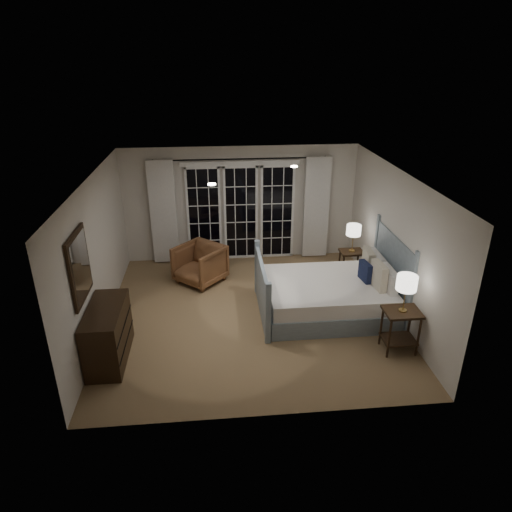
{
  "coord_description": "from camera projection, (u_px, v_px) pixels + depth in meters",
  "views": [
    {
      "loc": [
        -0.59,
        -6.97,
        4.26
      ],
      "look_at": [
        0.11,
        0.17,
        1.05
      ],
      "focal_mm": 32.0,
      "sensor_mm": 36.0,
      "label": 1
    }
  ],
  "objects": [
    {
      "name": "downlight_b",
      "position": [
        212.0,
        184.0,
        6.69
      ],
      "size": [
        0.12,
        0.12,
        0.01
      ],
      "primitive_type": "cylinder",
      "color": "white",
      "rests_on": "ceiling"
    },
    {
      "name": "bed",
      "position": [
        330.0,
        294.0,
        8.08
      ],
      "size": [
        2.37,
        1.71,
        1.39
      ],
      "color": "#8495A0",
      "rests_on": "floor"
    },
    {
      "name": "lamp_left",
      "position": [
        407.0,
        283.0,
        6.67
      ],
      "size": [
        0.3,
        0.3,
        0.59
      ],
      "color": "#B38D47",
      "rests_on": "nightstand_left"
    },
    {
      "name": "mirror",
      "position": [
        80.0,
        267.0,
        6.3
      ],
      "size": [
        0.05,
        0.85,
        1.0
      ],
      "color": "black",
      "rests_on": "wall_left"
    },
    {
      "name": "wall_front",
      "position": [
        269.0,
        333.0,
        5.34
      ],
      "size": [
        5.0,
        0.02,
        2.5
      ],
      "primitive_type": "cube",
      "color": "beige",
      "rests_on": "floor"
    },
    {
      "name": "nightstand_left",
      "position": [
        401.0,
        324.0,
        6.96
      ],
      "size": [
        0.54,
        0.43,
        0.7
      ],
      "color": "black",
      "rests_on": "floor"
    },
    {
      "name": "ceiling",
      "position": [
        250.0,
        176.0,
        7.1
      ],
      "size": [
        5.0,
        5.0,
        0.0
      ],
      "primitive_type": "plane",
      "rotation": [
        3.14,
        0.0,
        0.0
      ],
      "color": "white",
      "rests_on": "wall_back"
    },
    {
      "name": "curtain_left",
      "position": [
        163.0,
        213.0,
        9.67
      ],
      "size": [
        0.55,
        0.1,
        2.25
      ],
      "primitive_type": "cube",
      "color": "silver",
      "rests_on": "curtain_rod"
    },
    {
      "name": "wall_right",
      "position": [
        395.0,
        244.0,
        7.83
      ],
      "size": [
        0.02,
        5.0,
        2.5
      ],
      "primitive_type": "cube",
      "color": "beige",
      "rests_on": "floor"
    },
    {
      "name": "lamp_right",
      "position": [
        354.0,
        230.0,
        8.99
      ],
      "size": [
        0.29,
        0.29,
        0.56
      ],
      "color": "#B38D47",
      "rests_on": "nightstand_right"
    },
    {
      "name": "nightstand_right",
      "position": [
        351.0,
        260.0,
        9.26
      ],
      "size": [
        0.46,
        0.37,
        0.6
      ],
      "color": "black",
      "rests_on": "floor"
    },
    {
      "name": "armchair",
      "position": [
        200.0,
        264.0,
        9.11
      ],
      "size": [
        1.19,
        1.19,
        0.78
      ],
      "primitive_type": "imported",
      "rotation": [
        0.0,
        0.0,
        -0.73
      ],
      "color": "brown",
      "rests_on": "floor"
    },
    {
      "name": "french_doors",
      "position": [
        241.0,
        212.0,
        9.91
      ],
      "size": [
        2.5,
        0.04,
        2.2
      ],
      "color": "black",
      "rests_on": "wall_back"
    },
    {
      "name": "downlight_a",
      "position": [
        294.0,
        167.0,
        7.72
      ],
      "size": [
        0.12,
        0.12,
        0.01
      ],
      "primitive_type": "cylinder",
      "color": "white",
      "rests_on": "ceiling"
    },
    {
      "name": "wall_left",
      "position": [
        97.0,
        255.0,
        7.39
      ],
      "size": [
        0.02,
        5.0,
        2.5
      ],
      "primitive_type": "cube",
      "color": "beige",
      "rests_on": "floor"
    },
    {
      "name": "wall_back",
      "position": [
        241.0,
        204.0,
        9.88
      ],
      "size": [
        5.0,
        0.02,
        2.5
      ],
      "primitive_type": "cube",
      "color": "beige",
      "rests_on": "floor"
    },
    {
      "name": "curtain_rod",
      "position": [
        240.0,
        159.0,
        9.38
      ],
      "size": [
        3.5,
        0.03,
        0.03
      ],
      "primitive_type": "cylinder",
      "rotation": [
        0.0,
        1.57,
        0.0
      ],
      "color": "black",
      "rests_on": "wall_back"
    },
    {
      "name": "floor",
      "position": [
        251.0,
        314.0,
        8.12
      ],
      "size": [
        5.0,
        5.0,
        0.0
      ],
      "primitive_type": "plane",
      "color": "olive",
      "rests_on": "ground"
    },
    {
      "name": "curtain_right",
      "position": [
        316.0,
        208.0,
        9.96
      ],
      "size": [
        0.55,
        0.1,
        2.25
      ],
      "primitive_type": "cube",
      "color": "silver",
      "rests_on": "curtain_rod"
    },
    {
      "name": "dresser",
      "position": [
        108.0,
        334.0,
        6.78
      ],
      "size": [
        0.52,
        1.22,
        0.87
      ],
      "color": "black",
      "rests_on": "floor"
    }
  ]
}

